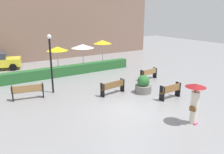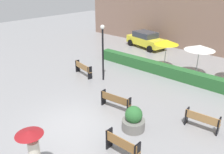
# 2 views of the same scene
# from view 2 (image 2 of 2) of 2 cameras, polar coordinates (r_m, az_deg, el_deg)

# --- Properties ---
(ground_plane) EXTENTS (60.00, 60.00, 0.00)m
(ground_plane) POSITION_cam_2_polar(r_m,az_deg,el_deg) (11.71, -9.73, -11.20)
(ground_plane) COLOR gray
(bench_near_right) EXTENTS (1.52, 0.41, 0.91)m
(bench_near_right) POSITION_cam_2_polar(r_m,az_deg,el_deg) (9.49, 2.47, -16.18)
(bench_near_right) COLOR olive
(bench_near_right) RESTS_ON ground
(bench_mid_center) EXTENTS (1.79, 0.56, 0.88)m
(bench_mid_center) POSITION_cam_2_polar(r_m,az_deg,el_deg) (12.47, 0.83, -5.73)
(bench_mid_center) COLOR brown
(bench_mid_center) RESTS_ON ground
(bench_far_right) EXTENTS (1.59, 0.50, 0.85)m
(bench_far_right) POSITION_cam_2_polar(r_m,az_deg,el_deg) (11.69, 21.15, -9.74)
(bench_far_right) COLOR #9E7242
(bench_far_right) RESTS_ON ground
(bench_far_left) EXTENTS (1.88, 0.67, 0.91)m
(bench_far_left) POSITION_cam_2_polar(r_m,az_deg,el_deg) (16.88, -7.11, 2.17)
(bench_far_left) COLOR #9E7242
(bench_far_left) RESTS_ON ground
(pedestrian_with_umbrella) EXTENTS (0.93, 0.93, 2.00)m
(pedestrian_with_umbrella) POSITION_cam_2_polar(r_m,az_deg,el_deg) (8.56, -18.77, -16.31)
(pedestrian_with_umbrella) COLOR silver
(pedestrian_with_umbrella) RESTS_ON ground
(planter_pot) EXTENTS (1.07, 1.07, 1.20)m
(planter_pot) POSITION_cam_2_polar(r_m,az_deg,el_deg) (10.96, 5.28, -10.39)
(planter_pot) COLOR slate
(planter_pot) RESTS_ON ground
(lamp_post) EXTENTS (0.28, 0.28, 3.80)m
(lamp_post) POSITION_cam_2_polar(r_m,az_deg,el_deg) (15.41, -2.27, 7.29)
(lamp_post) COLOR black
(lamp_post) RESTS_ON ground
(patio_umbrella_yellow) EXTENTS (1.81, 1.81, 2.30)m
(patio_umbrella_yellow) POSITION_cam_2_polar(r_m,az_deg,el_deg) (18.01, 13.17, 8.30)
(patio_umbrella_yellow) COLOR silver
(patio_umbrella_yellow) RESTS_ON ground
(patio_umbrella_white) EXTENTS (2.08, 2.08, 2.31)m
(patio_umbrella_white) POSITION_cam_2_polar(r_m,az_deg,el_deg) (17.17, 20.65, 6.74)
(patio_umbrella_white) COLOR silver
(patio_umbrella_white) RESTS_ON ground
(hedge_strip) EXTENTS (11.42, 0.70, 0.80)m
(hedge_strip) POSITION_cam_2_polar(r_m,az_deg,el_deg) (17.32, 12.24, 1.81)
(hedge_strip) COLOR #28602D
(hedge_strip) RESTS_ON ground
(building_facade) EXTENTS (28.00, 1.20, 9.37)m
(building_facade) POSITION_cam_2_polar(r_m,az_deg,el_deg) (23.23, 23.07, 16.82)
(building_facade) COLOR #846656
(building_facade) RESTS_ON ground
(parked_car) EXTENTS (4.48, 2.68, 1.57)m
(parked_car) POSITION_cam_2_polar(r_m,az_deg,el_deg) (23.97, 8.33, 9.07)
(parked_car) COLOR yellow
(parked_car) RESTS_ON ground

